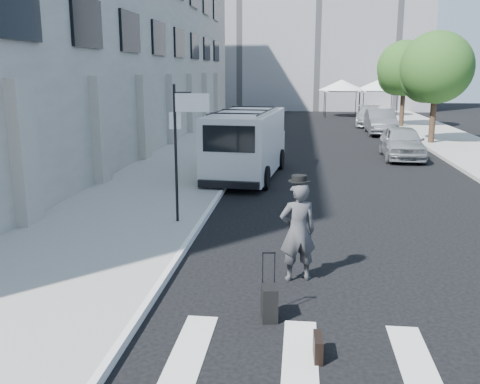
% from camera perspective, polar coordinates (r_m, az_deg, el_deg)
% --- Properties ---
extents(ground, '(120.00, 120.00, 0.00)m').
position_cam_1_polar(ground, '(10.71, 3.24, -8.98)').
color(ground, black).
rests_on(ground, ground).
extents(sidewalk_left, '(4.50, 48.00, 0.15)m').
position_cam_1_polar(sidewalk_left, '(26.65, -3.95, 4.40)').
color(sidewalk_left, gray).
rests_on(sidewalk_left, ground).
extents(sidewalk_right, '(4.00, 56.00, 0.15)m').
position_cam_1_polar(sidewalk_right, '(31.35, 22.16, 4.75)').
color(sidewalk_right, gray).
rests_on(sidewalk_right, ground).
extents(building_left, '(10.00, 44.00, 12.00)m').
position_cam_1_polar(building_left, '(30.47, -17.51, 16.08)').
color(building_left, gray).
rests_on(building_left, ground).
extents(sign_pole, '(1.03, 0.07, 3.50)m').
position_cam_1_polar(sign_pole, '(13.51, -5.96, 7.15)').
color(sign_pole, black).
rests_on(sign_pole, sidewalk_left).
extents(tree_near, '(3.80, 3.83, 6.03)m').
position_cam_1_polar(tree_near, '(30.88, 19.97, 12.09)').
color(tree_near, black).
rests_on(tree_near, ground).
extents(tree_far, '(3.80, 3.83, 6.03)m').
position_cam_1_polar(tree_far, '(39.70, 16.97, 12.30)').
color(tree_far, black).
rests_on(tree_far, ground).
extents(tent_left, '(4.00, 4.00, 3.20)m').
position_cam_1_polar(tent_left, '(48.07, 10.80, 11.12)').
color(tent_left, black).
rests_on(tent_left, ground).
extents(tent_right, '(4.00, 4.00, 3.20)m').
position_cam_1_polar(tent_right, '(48.90, 14.57, 10.96)').
color(tent_right, black).
rests_on(tent_right, ground).
extents(businessman, '(0.81, 0.65, 1.95)m').
position_cam_1_polar(businessman, '(10.28, 6.19, -4.21)').
color(businessman, '#3E3E40').
rests_on(businessman, ground).
extents(briefcase, '(0.13, 0.44, 0.34)m').
position_cam_1_polar(briefcase, '(7.91, 8.32, -16.07)').
color(briefcase, black).
rests_on(briefcase, ground).
extents(suitcase, '(0.31, 0.43, 1.10)m').
position_cam_1_polar(suitcase, '(8.88, 3.15, -11.69)').
color(suitcase, black).
rests_on(suitcase, ground).
extents(cargo_van, '(2.76, 6.73, 2.46)m').
position_cam_1_polar(cargo_van, '(20.35, 0.75, 5.20)').
color(cargo_van, silver).
rests_on(cargo_van, ground).
extents(parked_car_a, '(1.94, 4.47, 1.50)m').
position_cam_1_polar(parked_car_a, '(25.76, 16.91, 5.09)').
color(parked_car_a, gray).
rests_on(parked_car_a, ground).
extents(parked_car_b, '(1.74, 4.80, 1.57)m').
position_cam_1_polar(parked_car_b, '(35.40, 14.77, 7.26)').
color(parked_car_b, '#4D4F53').
rests_on(parked_car_b, ground).
extents(parked_car_c, '(2.48, 5.04, 1.41)m').
position_cam_1_polar(parked_car_c, '(40.67, 13.66, 7.88)').
color(parked_car_c, '#96999D').
rests_on(parked_car_c, ground).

